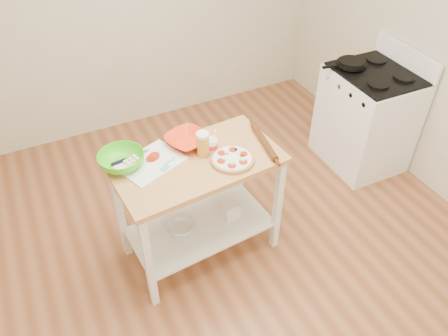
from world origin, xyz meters
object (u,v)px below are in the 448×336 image
object	(u,v)px
pizza	(232,159)
spatula	(167,164)
gas_stove	(366,118)
orange_bowl	(187,140)
skillet	(351,63)
cutting_board	(150,162)
beer_pint	(203,144)
shelf_bin	(230,209)
rolling_pin	(264,142)
green_bowl	(121,160)
prep_island	(198,189)
yogurt_tub	(211,145)
knife	(125,160)
shelf_glass_bowl	(182,227)

from	to	relation	value
pizza	spatula	world-z (taller)	pizza
pizza	spatula	bearing A→B (deg)	161.14
spatula	gas_stove	bearing A→B (deg)	-15.51
pizza	orange_bowl	bearing A→B (deg)	123.06
skillet	cutting_board	world-z (taller)	skillet
beer_pint	shelf_bin	bearing A→B (deg)	-9.77
cutting_board	orange_bowl	world-z (taller)	orange_bowl
gas_stove	rolling_pin	distance (m)	1.48
skillet	green_bowl	world-z (taller)	green_bowl
pizza	cutting_board	bearing A→B (deg)	156.11
spatula	green_bowl	size ratio (longest dim) A/B	0.45
prep_island	gas_stove	bearing A→B (deg)	10.85
gas_stove	green_bowl	size ratio (longest dim) A/B	3.70
prep_island	yogurt_tub	size ratio (longest dim) A/B	6.36
prep_island	rolling_pin	world-z (taller)	rolling_pin
gas_stove	knife	size ratio (longest dim) A/B	4.12
knife	rolling_pin	bearing A→B (deg)	-22.10
gas_stove	orange_bowl	distance (m)	1.89
beer_pint	shelf_bin	size ratio (longest dim) A/B	1.49
beer_pint	orange_bowl	bearing A→B (deg)	107.64
beer_pint	prep_island	bearing A→B (deg)	-149.87
prep_island	pizza	size ratio (longest dim) A/B	3.95
spatula	green_bowl	xyz separation A→B (m)	(-0.26, 0.14, 0.03)
spatula	shelf_bin	xyz separation A→B (m)	(0.45, -0.03, -0.60)
cutting_board	shelf_bin	size ratio (longest dim) A/B	4.06
skillet	shelf_bin	xyz separation A→B (m)	(-1.44, -0.53, -0.66)
gas_stove	skillet	bearing A→B (deg)	130.39
prep_island	spatula	distance (m)	0.33
cutting_board	shelf_glass_bowl	size ratio (longest dim) A/B	2.31
beer_pint	cutting_board	bearing A→B (deg)	167.78
beer_pint	shelf_glass_bowl	world-z (taller)	beer_pint
prep_island	green_bowl	size ratio (longest dim) A/B	3.86
knife	shelf_glass_bowl	distance (m)	0.71
skillet	rolling_pin	size ratio (longest dim) A/B	0.99
spatula	yogurt_tub	world-z (taller)	yogurt_tub
gas_stove	shelf_bin	world-z (taller)	gas_stove
spatula	yogurt_tub	xyz separation A→B (m)	(0.32, 0.01, 0.04)
knife	skillet	bearing A→B (deg)	2.14
pizza	orange_bowl	size ratio (longest dim) A/B	1.05
knife	orange_bowl	size ratio (longest dim) A/B	0.96
prep_island	skillet	world-z (taller)	skillet
prep_island	orange_bowl	bearing A→B (deg)	86.09
beer_pint	rolling_pin	bearing A→B (deg)	-11.49
cutting_board	orange_bowl	size ratio (longest dim) A/B	1.72
rolling_pin	shelf_bin	world-z (taller)	rolling_pin
shelf_glass_bowl	shelf_bin	world-z (taller)	shelf_bin
shelf_glass_bowl	pizza	bearing A→B (deg)	-20.67
skillet	shelf_bin	world-z (taller)	skillet
prep_island	rolling_pin	distance (m)	0.56
knife	shelf_glass_bowl	bearing A→B (deg)	-38.17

